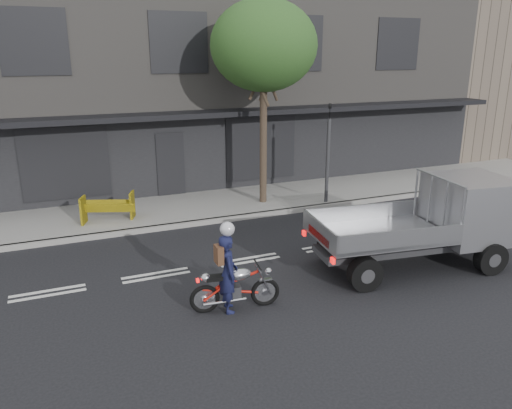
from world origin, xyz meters
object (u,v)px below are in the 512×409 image
object	(u,v)px
rider	(228,273)
construction_barrier	(109,209)
motorcycle	(235,287)
flatbed_ute	(454,213)
street_tree	(264,46)
traffic_light_pole	(328,159)

from	to	relation	value
rider	construction_barrier	size ratio (longest dim) A/B	1.06
motorcycle	flatbed_ute	distance (m)	5.89
rider	flatbed_ute	size ratio (longest dim) A/B	0.32
street_tree	motorcycle	distance (m)	8.70
traffic_light_pole	flatbed_ute	xyz separation A→B (m)	(0.43, -5.38, -0.36)
street_tree	traffic_light_pole	xyz separation A→B (m)	(2.00, -0.85, -3.63)
motorcycle	rider	xyz separation A→B (m)	(-0.15, 0.00, 0.32)
rider	flatbed_ute	world-z (taller)	flatbed_ute
motorcycle	construction_barrier	xyz separation A→B (m)	(-1.77, 6.15, 0.08)
street_tree	flatbed_ute	size ratio (longest dim) A/B	1.32
motorcycle	rider	world-z (taller)	rider
flatbed_ute	construction_barrier	distance (m)	9.69
street_tree	traffic_light_pole	distance (m)	4.23
motorcycle	construction_barrier	world-z (taller)	construction_barrier
construction_barrier	traffic_light_pole	bearing A→B (deg)	-4.58
traffic_light_pole	motorcycle	size ratio (longest dim) A/B	1.86
traffic_light_pole	rider	size ratio (longest dim) A/B	2.13
construction_barrier	rider	bearing A→B (deg)	-75.26
rider	motorcycle	bearing A→B (deg)	-81.48
motorcycle	construction_barrier	distance (m)	6.40
construction_barrier	flatbed_ute	bearing A→B (deg)	-38.09
traffic_light_pole	rider	xyz separation A→B (m)	(-5.55, -5.58, -0.83)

